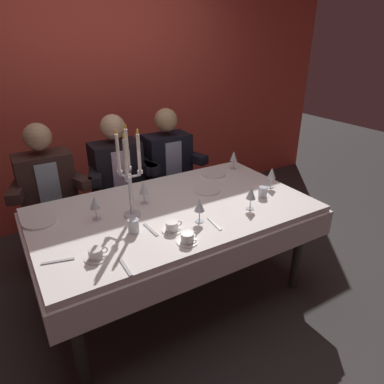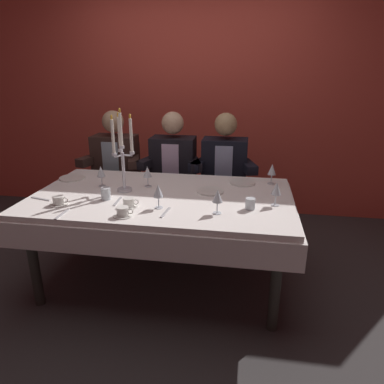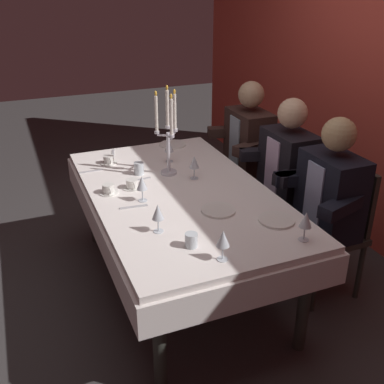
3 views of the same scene
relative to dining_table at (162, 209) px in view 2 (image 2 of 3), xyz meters
name	(u,v)px [view 2 (image 2 of 3)]	position (x,y,z in m)	size (l,w,h in m)	color
ground_plane	(165,280)	(0.00, 0.00, -0.62)	(12.00, 12.00, 0.00)	#383434
back_wall	(196,94)	(0.00, 1.66, 0.73)	(6.00, 0.12, 2.70)	#D04638
dining_table	(162,209)	(0.00, 0.00, 0.00)	(1.94, 1.14, 0.74)	white
candelabra	(122,155)	(-0.30, 0.03, 0.40)	(0.15, 0.17, 0.62)	silver
dinner_plate_0	(210,191)	(0.35, 0.11, 0.13)	(0.20, 0.20, 0.01)	white
dinner_plate_1	(242,182)	(0.58, 0.37, 0.13)	(0.21, 0.21, 0.01)	white
dinner_plate_2	(72,178)	(-0.84, 0.26, 0.13)	(0.21, 0.21, 0.01)	white
wine_glass_0	(158,192)	(0.04, -0.26, 0.23)	(0.07, 0.07, 0.16)	silver
wine_glass_1	(101,172)	(-0.52, 0.11, 0.23)	(0.07, 0.07, 0.16)	silver
wine_glass_2	(276,189)	(0.82, -0.09, 0.24)	(0.07, 0.07, 0.16)	silver
wine_glass_3	(272,170)	(0.81, 0.39, 0.23)	(0.07, 0.07, 0.16)	silver
wine_glass_4	(147,172)	(-0.15, 0.17, 0.23)	(0.07, 0.07, 0.16)	silver
wine_glass_5	(218,197)	(0.44, -0.29, 0.23)	(0.07, 0.07, 0.16)	silver
water_tumbler_0	(250,204)	(0.65, -0.18, 0.16)	(0.07, 0.07, 0.08)	silver
water_tumbler_1	(106,194)	(-0.37, -0.16, 0.16)	(0.07, 0.07, 0.09)	silver
coffee_cup_0	(123,212)	(-0.15, -0.43, 0.15)	(0.13, 0.12, 0.06)	white
coffee_cup_1	(129,203)	(-0.16, -0.27, 0.15)	(0.13, 0.12, 0.06)	white
coffee_cup_2	(59,201)	(-0.65, -0.31, 0.15)	(0.13, 0.12, 0.06)	white
fork_0	(41,199)	(-0.83, -0.24, 0.12)	(0.17, 0.02, 0.01)	#B7B7BC
fork_1	(165,212)	(0.11, -0.34, 0.12)	(0.17, 0.02, 0.01)	#B7B7BC
fork_2	(62,214)	(-0.54, -0.47, 0.12)	(0.17, 0.02, 0.01)	#B7B7BC
fork_3	(118,201)	(-0.27, -0.19, 0.12)	(0.17, 0.02, 0.01)	#B7B7BC
seated_diner_0	(116,162)	(-0.69, 0.89, 0.11)	(0.63, 0.48, 1.24)	#2D2E28
seated_diner_1	(174,164)	(-0.10, 0.89, 0.11)	(0.63, 0.48, 1.24)	#2D2E28
seated_diner_2	(225,166)	(0.40, 0.89, 0.11)	(0.63, 0.48, 1.24)	#2D2E28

